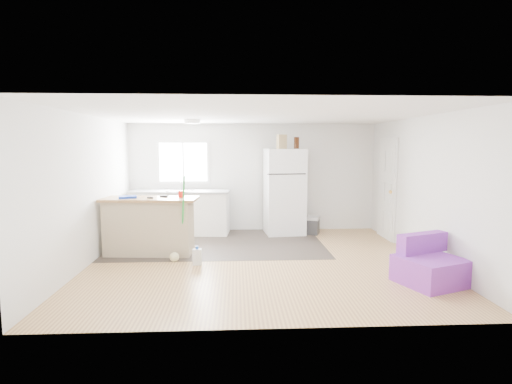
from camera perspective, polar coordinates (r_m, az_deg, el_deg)
room at (r=6.52m, az=0.49°, el=0.38°), size 5.51×5.01×2.41m
vinyl_zone at (r=7.95m, az=-5.32°, el=-7.28°), size 4.05×2.50×0.00m
window at (r=9.04m, az=-10.34°, el=4.23°), size 1.18×0.06×0.98m
interior_door at (r=8.64m, az=18.20°, el=0.36°), size 0.11×0.92×2.10m
ceiling_fixture at (r=7.72m, az=-9.10°, el=9.89°), size 0.30×0.30×0.07m
kitchen_cabinets at (r=8.83m, az=-10.70°, el=-2.79°), size 2.18×0.85×1.24m
peninsula at (r=7.29m, az=-14.99°, el=-4.68°), size 1.68×0.75×1.01m
refrigerator at (r=8.69m, az=4.06°, el=0.08°), size 0.88×0.85×1.85m
cooler at (r=8.80m, az=7.37°, el=-4.66°), size 0.59×0.50×0.39m
purple_seat at (r=6.14m, az=23.51°, el=-9.69°), size 1.01×1.00×0.66m
cleaner_jug at (r=6.56m, az=-8.40°, el=-9.12°), size 0.14×0.10×0.31m
mop at (r=6.83m, az=-11.29°, el=-7.72°), size 0.29×0.39×1.43m
red_cup at (r=7.13m, az=-10.72°, el=-0.28°), size 0.10×0.10×0.12m
blue_tray at (r=7.28m, az=-17.87°, el=-0.68°), size 0.35×0.30×0.04m
tool_a at (r=7.24m, az=-13.02°, el=-0.60°), size 0.15×0.10×0.03m
tool_b at (r=7.12m, az=-14.89°, el=-0.79°), size 0.11×0.07×0.03m
cardboard_box at (r=8.54m, az=3.70°, el=7.18°), size 0.22×0.17×0.30m
bottle_left at (r=8.60m, az=5.67°, el=6.99°), size 0.08×0.08×0.25m
bottle_right at (r=8.67m, az=5.95°, el=6.99°), size 0.09×0.09×0.25m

